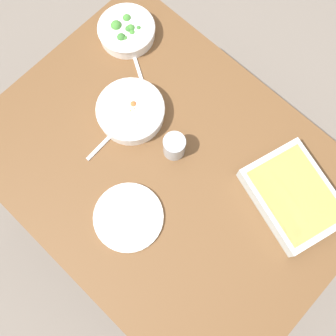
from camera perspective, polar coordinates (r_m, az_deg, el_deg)
The scene contains 9 objects.
ground_plane at distance 2.00m, azimuth -0.00°, elevation -5.88°, with size 6.00×6.00×0.00m, color slate.
dining_table at distance 1.37m, azimuth -0.00°, elevation -1.04°, with size 1.20×0.90×0.74m.
stew_bowl at distance 1.32m, azimuth -5.39°, elevation 8.17°, with size 0.23×0.23×0.06m.
broccoli_bowl at distance 1.48m, azimuth -6.01°, elevation 19.14°, with size 0.20×0.20×0.07m.
baking_dish at distance 1.29m, azimuth 17.70°, elevation -3.86°, with size 0.35×0.30×0.06m.
drink_cup at distance 1.26m, azimuth 0.90°, elevation 3.11°, with size 0.07×0.07×0.08m.
side_plate at distance 1.25m, azimuth -5.74°, elevation -7.09°, with size 0.22×0.22×0.01m, color white.
spoon_by_stew at distance 1.33m, azimuth -8.21°, elevation 4.72°, with size 0.03×0.18×0.01m.
spoon_by_broccoli at distance 1.45m, azimuth -4.85°, elevation 15.60°, with size 0.16×0.10×0.01m.
Camera 1 is at (-0.24, 0.26, 1.97)m, focal length 42.19 mm.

